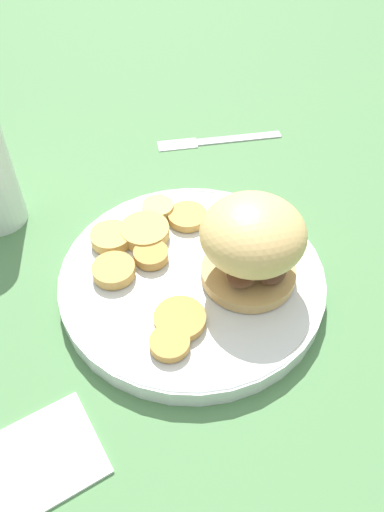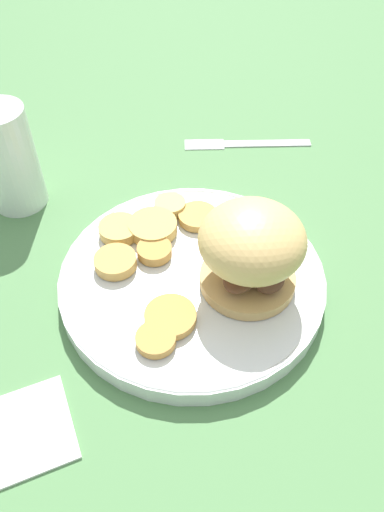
{
  "view_description": "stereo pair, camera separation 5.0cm",
  "coord_description": "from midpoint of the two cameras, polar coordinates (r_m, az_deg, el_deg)",
  "views": [
    {
      "loc": [
        0.23,
        -0.26,
        0.42
      ],
      "look_at": [
        0.0,
        0.0,
        0.05
      ],
      "focal_mm": 35.0,
      "sensor_mm": 36.0,
      "label": 1
    },
    {
      "loc": [
        0.26,
        -0.22,
        0.42
      ],
      "look_at": [
        0.0,
        0.0,
        0.05
      ],
      "focal_mm": 35.0,
      "sensor_mm": 36.0,
      "label": 2
    }
  ],
  "objects": [
    {
      "name": "ground_plane",
      "position": [
        0.54,
        -2.67,
        -3.6
      ],
      "size": [
        4.0,
        4.0,
        0.0
      ],
      "primitive_type": "plane",
      "color": "#4C7A47"
    },
    {
      "name": "dinner_plate",
      "position": [
        0.53,
        -2.72,
        -2.73
      ],
      "size": [
        0.28,
        0.28,
        0.02
      ],
      "color": "silver",
      "rests_on": "ground_plane"
    },
    {
      "name": "sandwich",
      "position": [
        0.48,
        3.93,
        1.48
      ],
      "size": [
        0.1,
        0.1,
        0.09
      ],
      "color": "tan",
      "rests_on": "dinner_plate"
    },
    {
      "name": "potato_round_0",
      "position": [
        0.48,
        -4.42,
        -7.35
      ],
      "size": [
        0.05,
        0.05,
        0.01
      ],
      "primitive_type": "cylinder",
      "color": "#BC8942",
      "rests_on": "dinner_plate"
    },
    {
      "name": "potato_round_1",
      "position": [
        0.53,
        -11.66,
        -1.76
      ],
      "size": [
        0.04,
        0.04,
        0.01
      ],
      "primitive_type": "cylinder",
      "color": "tan",
      "rests_on": "dinner_plate"
    },
    {
      "name": "potato_round_2",
      "position": [
        0.56,
        -11.78,
        1.96
      ],
      "size": [
        0.05,
        0.05,
        0.01
      ],
      "primitive_type": "cylinder",
      "color": "tan",
      "rests_on": "dinner_plate"
    },
    {
      "name": "potato_round_3",
      "position": [
        0.47,
        -5.71,
        -10.06
      ],
      "size": [
        0.04,
        0.04,
        0.01
      ],
      "primitive_type": "cylinder",
      "color": "#BC8942",
      "rests_on": "dinner_plate"
    },
    {
      "name": "potato_round_4",
      "position": [
        0.54,
        -7.4,
        -0.01
      ],
      "size": [
        0.04,
        0.04,
        0.01
      ],
      "primitive_type": "cylinder",
      "color": "#BC8942",
      "rests_on": "dinner_plate"
    },
    {
      "name": "potato_round_5",
      "position": [
        0.56,
        -7.99,
        2.68
      ],
      "size": [
        0.05,
        0.05,
        0.01
      ],
      "primitive_type": "cylinder",
      "color": "tan",
      "rests_on": "dinner_plate"
    },
    {
      "name": "potato_round_6",
      "position": [
        0.59,
        -6.38,
        5.28
      ],
      "size": [
        0.04,
        0.04,
        0.01
      ],
      "primitive_type": "cylinder",
      "color": "#DBB766",
      "rests_on": "dinner_plate"
    },
    {
      "name": "potato_round_7",
      "position": [
        0.58,
        -3.03,
        4.41
      ],
      "size": [
        0.05,
        0.05,
        0.01
      ],
      "primitive_type": "cylinder",
      "color": "tan",
      "rests_on": "dinner_plate"
    },
    {
      "name": "fork",
      "position": [
        0.74,
        0.95,
        13.04
      ],
      "size": [
        0.13,
        0.16,
        0.0
      ],
      "color": "silver",
      "rests_on": "ground_plane"
    },
    {
      "name": "napkin",
      "position": [
        0.47,
        -21.99,
        -21.75
      ],
      "size": [
        0.11,
        0.14,
        0.01
      ],
      "primitive_type": "cube",
      "rotation": [
        0.0,
        0.0,
        4.42
      ],
      "color": "white",
      "rests_on": "ground_plane"
    }
  ]
}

